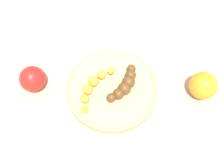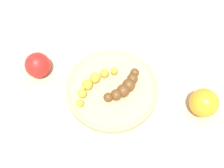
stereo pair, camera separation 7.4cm
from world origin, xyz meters
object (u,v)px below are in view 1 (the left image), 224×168
(fruit_bowl, at_px, (112,88))
(banana_overripe, at_px, (125,85))
(banana_spotted, at_px, (93,86))
(apple_red, at_px, (33,79))
(orange_fruit, at_px, (203,86))

(fruit_bowl, bearing_deg, banana_overripe, 46.27)
(banana_spotted, relative_size, banana_overripe, 1.18)
(banana_overripe, distance_m, apple_red, 0.25)
(apple_red, bearing_deg, banana_overripe, 43.98)
(banana_overripe, relative_size, orange_fruit, 1.65)
(fruit_bowl, height_order, orange_fruit, orange_fruit)
(orange_fruit, bearing_deg, banana_overripe, -132.94)
(fruit_bowl, xyz_separation_m, orange_fruit, (0.17, 0.18, 0.03))
(fruit_bowl, distance_m, banana_overripe, 0.04)
(banana_overripe, bearing_deg, fruit_bowl, -151.14)
(fruit_bowl, bearing_deg, banana_spotted, -126.68)
(fruit_bowl, distance_m, orange_fruit, 0.25)
(orange_fruit, bearing_deg, fruit_bowl, -133.06)
(banana_spotted, xyz_separation_m, apple_red, (-0.13, -0.11, 0.00))
(fruit_bowl, relative_size, banana_overripe, 2.03)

